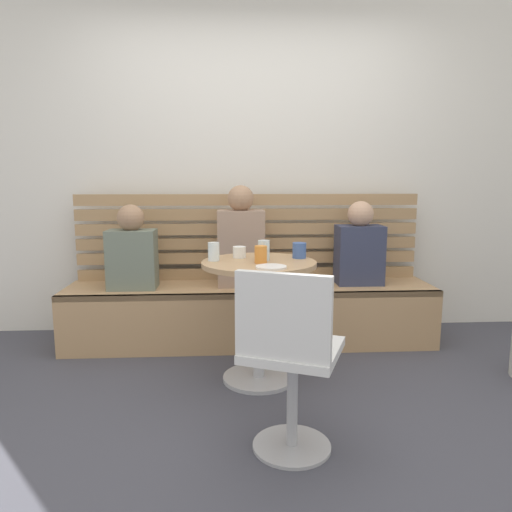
{
  "coord_description": "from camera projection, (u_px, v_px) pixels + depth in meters",
  "views": [
    {
      "loc": [
        -0.16,
        -2.2,
        1.22
      ],
      "look_at": [
        0.01,
        0.66,
        0.75
      ],
      "focal_mm": 32.97,
      "sensor_mm": 36.0,
      "label": 1
    }
  ],
  "objects": [
    {
      "name": "cup_mug_blue",
      "position": [
        299.0,
        250.0,
        2.88
      ],
      "size": [
        0.08,
        0.08,
        0.09
      ],
      "primitive_type": "cylinder",
      "color": "#3D5B9E",
      "rests_on": "cafe_table"
    },
    {
      "name": "cup_ceramic_white",
      "position": [
        239.0,
        252.0,
        2.89
      ],
      "size": [
        0.08,
        0.08,
        0.07
      ],
      "primitive_type": "cylinder",
      "color": "white",
      "rests_on": "cafe_table"
    },
    {
      "name": "back_wall",
      "position": [
        248.0,
        150.0,
        3.75
      ],
      "size": [
        5.2,
        0.1,
        2.9
      ],
      "primitive_type": "cube",
      "color": "silver",
      "rests_on": "ground"
    },
    {
      "name": "person_adult",
      "position": [
        241.0,
        241.0,
        3.44
      ],
      "size": [
        0.34,
        0.22,
        0.74
      ],
      "color": "#9E7F6B",
      "rests_on": "booth_bench"
    },
    {
      "name": "person_child_middle",
      "position": [
        132.0,
        252.0,
        3.36
      ],
      "size": [
        0.34,
        0.22,
        0.6
      ],
      "color": "slate",
      "rests_on": "booth_bench"
    },
    {
      "name": "cup_tumbler_orange",
      "position": [
        261.0,
        254.0,
        2.71
      ],
      "size": [
        0.07,
        0.07,
        0.1
      ],
      "primitive_type": "cylinder",
      "color": "orange",
      "rests_on": "cafe_table"
    },
    {
      "name": "booth_bench",
      "position": [
        250.0,
        314.0,
        3.52
      ],
      "size": [
        2.7,
        0.52,
        0.44
      ],
      "color": "tan",
      "rests_on": "ground"
    },
    {
      "name": "booth_backrest",
      "position": [
        249.0,
        236.0,
        3.66
      ],
      "size": [
        2.65,
        0.04,
        0.67
      ],
      "color": "#A68157",
      "rests_on": "booth_bench"
    },
    {
      "name": "person_child_left",
      "position": [
        359.0,
        248.0,
        3.5
      ],
      "size": [
        0.34,
        0.22,
        0.62
      ],
      "color": "#333851",
      "rests_on": "booth_bench"
    },
    {
      "name": "white_chair",
      "position": [
        289.0,
        356.0,
        2.02
      ],
      "size": [
        0.52,
        0.52,
        0.85
      ],
      "color": "#ADADB2",
      "rests_on": "ground"
    },
    {
      "name": "plate_small",
      "position": [
        271.0,
        267.0,
        2.56
      ],
      "size": [
        0.17,
        0.17,
        0.01
      ],
      "primitive_type": "cylinder",
      "color": "white",
      "rests_on": "cafe_table"
    },
    {
      "name": "ground",
      "position": [
        262.0,
        423.0,
        2.37
      ],
      "size": [
        8.0,
        8.0,
        0.0
      ],
      "primitive_type": "plane",
      "color": "#42424C"
    },
    {
      "name": "cup_water_clear",
      "position": [
        214.0,
        252.0,
        2.78
      ],
      "size": [
        0.07,
        0.07,
        0.11
      ],
      "primitive_type": "cylinder",
      "color": "white",
      "rests_on": "cafe_table"
    },
    {
      "name": "cup_glass_tall",
      "position": [
        264.0,
        250.0,
        2.8
      ],
      "size": [
        0.07,
        0.07,
        0.12
      ],
      "primitive_type": "cylinder",
      "color": "silver",
      "rests_on": "cafe_table"
    },
    {
      "name": "cafe_table",
      "position": [
        259.0,
        298.0,
        2.81
      ],
      "size": [
        0.68,
        0.68,
        0.74
      ],
      "color": "#ADADB2",
      "rests_on": "ground"
    }
  ]
}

